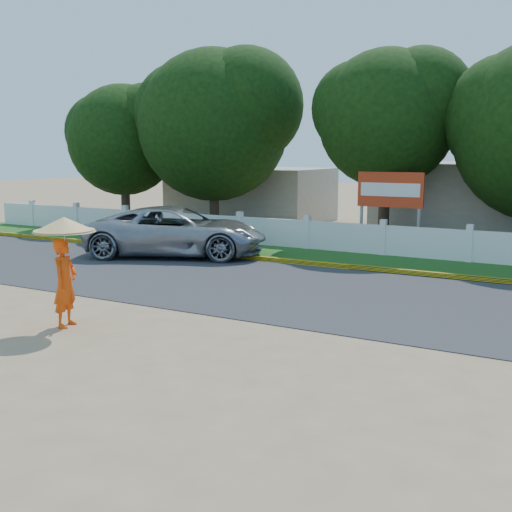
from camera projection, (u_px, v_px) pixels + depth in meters
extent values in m
plane|color=#9E8460|center=(209.00, 331.00, 13.44)|extent=(120.00, 120.00, 0.00)
cube|color=#38383A|center=(302.00, 290.00, 17.30)|extent=(60.00, 7.00, 0.02)
cube|color=#2D601E|center=(369.00, 261.00, 21.80)|extent=(60.00, 3.50, 0.03)
cube|color=yellow|center=(350.00, 267.00, 20.33)|extent=(40.00, 0.18, 0.16)
cube|color=silver|center=(383.00, 240.00, 22.96)|extent=(40.00, 0.10, 1.10)
cube|color=#B7AD99|center=(504.00, 201.00, 27.15)|extent=(10.00, 6.00, 3.20)
cube|color=#B7AD99|center=(251.00, 194.00, 34.39)|extent=(8.00, 5.00, 2.80)
imported|color=#929499|center=(176.00, 231.00, 22.82)|extent=(7.01, 5.21, 1.77)
imported|color=#E6470C|center=(65.00, 283.00, 13.63)|extent=(0.62, 0.79, 1.90)
cylinder|color=gray|center=(65.00, 249.00, 13.48)|extent=(0.03, 0.03, 1.23)
cone|color=tan|center=(64.00, 224.00, 13.40)|extent=(1.30, 1.30, 0.31)
cylinder|color=gray|center=(361.00, 223.00, 24.43)|extent=(0.12, 0.12, 2.00)
cylinder|color=gray|center=(418.00, 226.00, 23.36)|extent=(0.12, 0.12, 2.00)
cube|color=red|center=(390.00, 190.00, 23.68)|extent=(2.50, 0.12, 1.30)
cube|color=silver|center=(390.00, 190.00, 23.63)|extent=(2.25, 0.02, 0.49)
cylinder|color=#473828|center=(384.00, 201.00, 25.67)|extent=(0.44, 0.44, 3.47)
sphere|color=#17390D|center=(387.00, 119.00, 25.14)|extent=(5.43, 5.43, 5.43)
cylinder|color=#473828|center=(126.00, 198.00, 31.96)|extent=(0.44, 0.44, 2.75)
sphere|color=#17390D|center=(124.00, 140.00, 31.50)|extent=(5.42, 5.42, 5.42)
cylinder|color=#473828|center=(214.00, 199.00, 29.81)|extent=(0.44, 0.44, 2.97)
sphere|color=#17390D|center=(213.00, 125.00, 29.26)|extent=(6.90, 6.90, 6.90)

